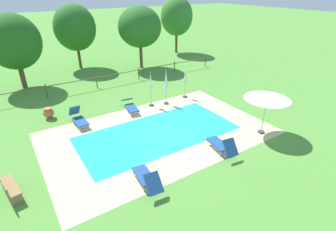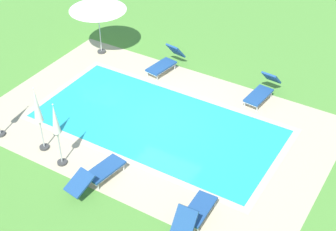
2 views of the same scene
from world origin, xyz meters
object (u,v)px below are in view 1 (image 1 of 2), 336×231
(tree_centre, at_px, (14,42))
(patio_umbrella_open_foreground, at_px, (267,96))
(terracotta_urn_near_fence, at_px, (49,113))
(wooden_bench_lawn_side, at_px, (8,186))
(tree_far_east, at_px, (75,28))
(sun_lounger_north_mid, at_px, (147,178))
(sun_lounger_north_near_steps, at_px, (130,106))
(tree_east_mid, at_px, (140,27))
(patio_umbrella_closed_row_west, at_px, (151,83))
(patio_umbrella_closed_row_centre, at_px, (185,77))
(sun_lounger_north_far, at_px, (79,118))
(tree_west_mid, at_px, (177,16))
(sun_lounger_north_end, at_px, (222,145))
(patio_umbrella_closed_row_mid_west, at_px, (166,81))

(tree_centre, bearing_deg, patio_umbrella_open_foreground, -56.25)
(terracotta_urn_near_fence, height_order, tree_centre, tree_centre)
(wooden_bench_lawn_side, relative_size, terracotta_urn_near_fence, 2.32)
(terracotta_urn_near_fence, distance_m, tree_far_east, 11.34)
(sun_lounger_north_mid, bearing_deg, terracotta_urn_near_fence, 103.79)
(sun_lounger_north_near_steps, bearing_deg, tree_east_mid, 57.97)
(patio_umbrella_closed_row_west, xyz_separation_m, terracotta_urn_near_fence, (-6.12, 1.79, -1.21))
(patio_umbrella_closed_row_west, bearing_deg, tree_centre, 128.21)
(patio_umbrella_closed_row_centre, distance_m, tree_east_mid, 8.75)
(terracotta_urn_near_fence, distance_m, tree_east_mid, 12.31)
(sun_lounger_north_far, distance_m, tree_west_mid, 19.33)
(sun_lounger_north_near_steps, height_order, sun_lounger_north_mid, sun_lounger_north_mid)
(sun_lounger_north_end, relative_size, tree_west_mid, 0.31)
(sun_lounger_north_mid, height_order, wooden_bench_lawn_side, sun_lounger_north_mid)
(patio_umbrella_open_foreground, relative_size, patio_umbrella_closed_row_mid_west, 0.98)
(sun_lounger_north_near_steps, bearing_deg, patio_umbrella_closed_row_centre, -1.24)
(patio_umbrella_open_foreground, xyz_separation_m, tree_centre, (-9.90, 14.82, 1.39))
(tree_east_mid, xyz_separation_m, tree_far_east, (-5.02, 3.11, -0.05))
(patio_umbrella_closed_row_west, relative_size, patio_umbrella_closed_row_mid_west, 0.97)
(sun_lounger_north_end, bearing_deg, sun_lounger_north_mid, -178.45)
(wooden_bench_lawn_side, xyz_separation_m, tree_centre, (2.09, 12.75, 3.07))
(sun_lounger_north_far, xyz_separation_m, terracotta_urn_near_fence, (-1.30, 1.79, -0.03))
(patio_umbrella_open_foreground, relative_size, patio_umbrella_closed_row_centre, 0.98)
(tree_far_east, bearing_deg, sun_lounger_north_far, -106.88)
(patio_umbrella_closed_row_mid_west, bearing_deg, tree_far_east, 101.22)
(terracotta_urn_near_fence, relative_size, tree_centre, 0.12)
(patio_umbrella_closed_row_mid_west, height_order, tree_centre, tree_centre)
(patio_umbrella_closed_row_west, xyz_separation_m, wooden_bench_lawn_side, (-8.72, -4.32, -1.10))
(patio_umbrella_closed_row_mid_west, height_order, patio_umbrella_closed_row_centre, patio_umbrella_closed_row_centre)
(sun_lounger_north_near_steps, relative_size, patio_umbrella_closed_row_centre, 0.88)
(wooden_bench_lawn_side, bearing_deg, patio_umbrella_closed_row_centre, 20.49)
(sun_lounger_north_mid, height_order, sun_lounger_north_far, sun_lounger_north_far)
(sun_lounger_north_near_steps, relative_size, patio_umbrella_closed_row_mid_west, 0.89)
(tree_west_mid, bearing_deg, tree_centre, -168.93)
(patio_umbrella_closed_row_mid_west, bearing_deg, sun_lounger_north_end, -97.91)
(patio_umbrella_closed_row_mid_west, bearing_deg, tree_west_mid, 52.73)
(patio_umbrella_open_foreground, relative_size, tree_east_mid, 0.42)
(sun_lounger_north_end, bearing_deg, patio_umbrella_closed_row_centre, 68.03)
(sun_lounger_north_end, relative_size, tree_centre, 0.35)
(sun_lounger_north_end, distance_m, wooden_bench_lawn_side, 9.13)
(sun_lounger_north_mid, distance_m, patio_umbrella_closed_row_centre, 9.59)
(patio_umbrella_open_foreground, bearing_deg, patio_umbrella_closed_row_mid_west, 110.33)
(patio_umbrella_closed_row_west, xyz_separation_m, tree_centre, (-6.63, 8.43, 1.97))
(tree_far_east, bearing_deg, wooden_bench_lawn_side, -115.05)
(tree_east_mid, bearing_deg, patio_umbrella_closed_row_west, -113.80)
(tree_west_mid, height_order, tree_far_east, tree_west_mid)
(sun_lounger_north_mid, distance_m, sun_lounger_north_end, 4.17)
(sun_lounger_north_end, height_order, patio_umbrella_open_foreground, patio_umbrella_open_foreground)
(patio_umbrella_open_foreground, bearing_deg, sun_lounger_north_end, -176.85)
(patio_umbrella_closed_row_mid_west, relative_size, patio_umbrella_closed_row_centre, 0.99)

